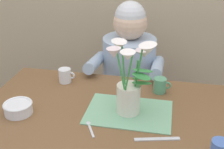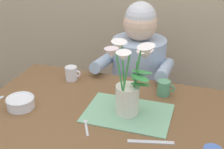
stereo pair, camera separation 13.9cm
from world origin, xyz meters
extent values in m
cube|color=brown|center=(0.00, 0.00, 0.72)|extent=(1.20, 0.80, 0.04)
cylinder|color=brown|center=(-0.54, 0.34, 0.35)|extent=(0.06, 0.06, 0.70)
cylinder|color=brown|center=(0.54, 0.34, 0.35)|extent=(0.06, 0.06, 0.70)
cylinder|color=#4C4C56|center=(0.03, 0.62, 0.20)|extent=(0.30, 0.30, 0.40)
cylinder|color=#99ADC6|center=(0.03, 0.62, 0.65)|extent=(0.34, 0.34, 0.50)
sphere|color=#DBB293|center=(0.03, 0.62, 1.00)|extent=(0.21, 0.21, 0.21)
sphere|color=silver|center=(0.03, 0.62, 1.04)|extent=(0.19, 0.19, 0.19)
cylinder|color=#99ADC6|center=(-0.16, 0.48, 0.78)|extent=(0.07, 0.33, 0.12)
cylinder|color=#99ADC6|center=(0.22, 0.48, 0.78)|extent=(0.07, 0.33, 0.12)
cube|color=#7AB289|center=(0.12, 0.03, 0.74)|extent=(0.40, 0.28, 0.00)
cylinder|color=silver|center=(0.12, 0.03, 0.81)|extent=(0.11, 0.11, 0.15)
cylinder|color=#388E42|center=(0.16, 0.02, 0.96)|extent=(0.04, 0.02, 0.23)
cone|color=white|center=(0.20, 0.01, 1.07)|extent=(0.11, 0.11, 0.05)
sphere|color=#E5D14C|center=(0.20, 0.01, 1.08)|extent=(0.02, 0.02, 0.02)
cylinder|color=#388E42|center=(0.14, 0.07, 0.93)|extent=(0.03, 0.06, 0.16)
cone|color=silver|center=(0.17, 0.12, 1.01)|extent=(0.10, 0.09, 0.05)
sphere|color=#E5D14C|center=(0.17, 0.12, 1.01)|extent=(0.02, 0.02, 0.02)
cylinder|color=#388E42|center=(0.09, 0.04, 0.95)|extent=(0.03, 0.04, 0.22)
cone|color=white|center=(0.06, 0.06, 1.06)|extent=(0.10, 0.10, 0.04)
sphere|color=#E5D14C|center=(0.06, 0.06, 1.07)|extent=(0.02, 0.02, 0.02)
cylinder|color=#388E42|center=(0.09, 0.00, 0.95)|extent=(0.06, 0.06, 0.21)
cone|color=silver|center=(0.06, -0.03, 1.06)|extent=(0.07, 0.06, 0.05)
sphere|color=#E5D14C|center=(0.06, -0.03, 1.06)|extent=(0.02, 0.02, 0.02)
cylinder|color=#388E42|center=(0.12, -0.03, 0.96)|extent=(0.05, 0.03, 0.23)
cone|color=white|center=(0.13, -0.08, 1.07)|extent=(0.07, 0.07, 0.04)
sphere|color=#E5D14C|center=(0.13, -0.08, 1.08)|extent=(0.02, 0.02, 0.02)
ellipsoid|color=#388E42|center=(0.17, 0.01, 0.95)|extent=(0.10, 0.07, 0.03)
ellipsoid|color=#388E42|center=(0.18, 0.03, 0.96)|extent=(0.10, 0.05, 0.02)
ellipsoid|color=#388E42|center=(0.16, 0.07, 0.91)|extent=(0.09, 0.09, 0.04)
ellipsoid|color=#388E42|center=(0.18, 0.02, 0.91)|extent=(0.09, 0.05, 0.02)
cylinder|color=white|center=(-0.39, -0.08, 0.77)|extent=(0.13, 0.13, 0.05)
torus|color=white|center=(-0.39, -0.08, 0.79)|extent=(0.14, 0.14, 0.01)
cube|color=silver|center=(0.27, -0.15, 0.74)|extent=(0.19, 0.06, 0.00)
cylinder|color=#569970|center=(0.25, 0.25, 0.78)|extent=(0.07, 0.07, 0.08)
torus|color=#569970|center=(0.29, 0.25, 0.78)|extent=(0.04, 0.01, 0.04)
cylinder|color=silver|center=(-0.28, 0.27, 0.78)|extent=(0.07, 0.07, 0.08)
torus|color=silver|center=(-0.24, 0.27, 0.78)|extent=(0.04, 0.01, 0.04)
cube|color=silver|center=(-0.02, -0.15, 0.74)|extent=(0.06, 0.09, 0.00)
ellipsoid|color=silver|center=(-0.04, -0.10, 0.74)|extent=(0.03, 0.03, 0.01)
camera|label=1|loc=(0.29, -1.18, 1.53)|focal=48.63mm
camera|label=2|loc=(0.42, -1.14, 1.53)|focal=48.63mm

